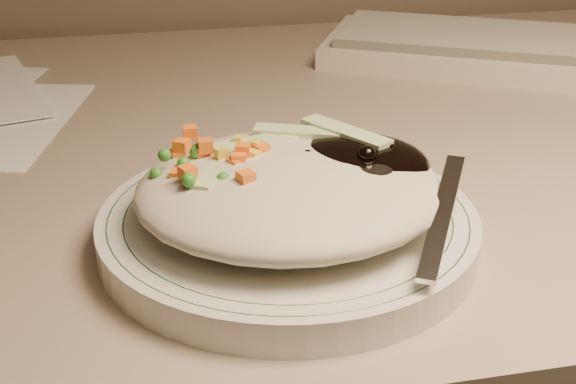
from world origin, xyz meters
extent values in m
cube|color=gray|center=(0.00, 1.38, 0.72)|extent=(1.40, 0.70, 0.04)
cylinder|color=silver|center=(-0.05, 1.18, 0.75)|extent=(0.24, 0.24, 0.02)
torus|color=#144723|center=(-0.05, 1.18, 0.76)|extent=(0.23, 0.23, 0.00)
torus|color=#144723|center=(-0.05, 1.18, 0.76)|extent=(0.21, 0.21, 0.00)
ellipsoid|color=#B4A992|center=(-0.05, 1.18, 0.78)|extent=(0.19, 0.18, 0.04)
ellipsoid|color=black|center=(0.00, 1.19, 0.79)|extent=(0.10, 0.09, 0.03)
ellipsoid|color=orange|center=(-0.09, 1.20, 0.78)|extent=(0.08, 0.08, 0.02)
sphere|color=black|center=(-0.03, 1.19, 0.79)|extent=(0.01, 0.01, 0.01)
sphere|color=black|center=(0.00, 1.20, 0.79)|extent=(0.01, 0.01, 0.01)
sphere|color=black|center=(0.02, 1.19, 0.80)|extent=(0.01, 0.01, 0.01)
sphere|color=black|center=(0.01, 1.20, 0.79)|extent=(0.01, 0.01, 0.01)
sphere|color=black|center=(0.00, 1.17, 0.80)|extent=(0.01, 0.01, 0.01)
sphere|color=black|center=(-0.01, 1.19, 0.79)|extent=(0.01, 0.01, 0.01)
sphere|color=black|center=(0.01, 1.20, 0.79)|extent=(0.01, 0.01, 0.01)
cube|color=orange|center=(-0.09, 1.20, 0.80)|extent=(0.01, 0.01, 0.01)
cube|color=orange|center=(-0.08, 1.18, 0.79)|extent=(0.01, 0.01, 0.01)
cube|color=orange|center=(-0.11, 1.22, 0.80)|extent=(0.01, 0.01, 0.01)
cube|color=orange|center=(-0.07, 1.19, 0.80)|extent=(0.01, 0.01, 0.01)
cube|color=orange|center=(-0.08, 1.19, 0.80)|extent=(0.01, 0.01, 0.01)
cube|color=orange|center=(-0.11, 1.22, 0.79)|extent=(0.01, 0.01, 0.01)
cube|color=orange|center=(-0.10, 1.21, 0.80)|extent=(0.01, 0.01, 0.01)
cube|color=orange|center=(-0.08, 1.19, 0.80)|extent=(0.01, 0.01, 0.01)
cube|color=orange|center=(-0.06, 1.20, 0.80)|extent=(0.01, 0.01, 0.01)
cube|color=orange|center=(-0.10, 1.23, 0.80)|extent=(0.01, 0.01, 0.01)
cube|color=orange|center=(-0.11, 1.17, 0.80)|extent=(0.01, 0.01, 0.01)
cube|color=orange|center=(-0.08, 1.16, 0.80)|extent=(0.01, 0.01, 0.01)
cube|color=orange|center=(-0.11, 1.18, 0.79)|extent=(0.01, 0.01, 0.01)
cube|color=orange|center=(-0.11, 1.22, 0.79)|extent=(0.01, 0.01, 0.01)
sphere|color=#388C28|center=(-0.08, 1.20, 0.80)|extent=(0.01, 0.01, 0.01)
sphere|color=#388C28|center=(-0.11, 1.16, 0.80)|extent=(0.01, 0.01, 0.01)
sphere|color=#388C28|center=(-0.11, 1.20, 0.80)|extent=(0.01, 0.01, 0.01)
sphere|color=#388C28|center=(-0.12, 1.20, 0.80)|extent=(0.01, 0.01, 0.01)
sphere|color=#388C28|center=(-0.08, 1.20, 0.79)|extent=(0.01, 0.01, 0.01)
sphere|color=#388C28|center=(-0.07, 1.17, 0.79)|extent=(0.01, 0.01, 0.01)
sphere|color=#388C28|center=(-0.09, 1.19, 0.79)|extent=(0.01, 0.01, 0.01)
sphere|color=#388C28|center=(-0.10, 1.17, 0.79)|extent=(0.01, 0.01, 0.01)
sphere|color=#388C28|center=(-0.13, 1.19, 0.79)|extent=(0.01, 0.01, 0.01)
sphere|color=#388C28|center=(-0.10, 1.21, 0.80)|extent=(0.01, 0.01, 0.01)
sphere|color=#388C28|center=(-0.10, 1.20, 0.80)|extent=(0.01, 0.01, 0.01)
sphere|color=#388C28|center=(-0.11, 1.18, 0.79)|extent=(0.01, 0.01, 0.01)
sphere|color=#388C28|center=(-0.09, 1.17, 0.80)|extent=(0.01, 0.01, 0.01)
sphere|color=#388C28|center=(-0.06, 1.22, 0.79)|extent=(0.01, 0.01, 0.01)
cube|color=yellow|center=(-0.08, 1.20, 0.79)|extent=(0.01, 0.01, 0.01)
cube|color=yellow|center=(-0.07, 1.19, 0.80)|extent=(0.01, 0.01, 0.01)
cube|color=yellow|center=(-0.09, 1.21, 0.79)|extent=(0.01, 0.01, 0.01)
cube|color=yellow|center=(-0.09, 1.19, 0.80)|extent=(0.01, 0.01, 0.01)
cube|color=yellow|center=(-0.09, 1.19, 0.79)|extent=(0.01, 0.01, 0.01)
cube|color=yellow|center=(-0.06, 1.20, 0.80)|extent=(0.01, 0.01, 0.01)
cube|color=yellow|center=(-0.07, 1.22, 0.80)|extent=(0.01, 0.01, 0.01)
cube|color=yellow|center=(-0.08, 1.19, 0.79)|extent=(0.01, 0.01, 0.01)
cube|color=#B2D18C|center=(-0.06, 1.22, 0.80)|extent=(0.07, 0.03, 0.00)
cube|color=#B2D18C|center=(-0.03, 1.22, 0.80)|extent=(0.07, 0.04, 0.00)
cube|color=#B2D18C|center=(-0.09, 1.19, 0.80)|extent=(0.05, 0.06, 0.00)
cube|color=#B2D18C|center=(0.00, 1.21, 0.80)|extent=(0.05, 0.07, 0.00)
ellipsoid|color=silver|center=(0.00, 1.17, 0.79)|extent=(0.05, 0.06, 0.01)
cube|color=silver|center=(0.03, 1.12, 0.78)|extent=(0.07, 0.10, 0.03)
cube|color=beige|center=(0.30, 1.50, 0.75)|extent=(0.48, 0.35, 0.02)
cube|color=beige|center=(0.30, 1.50, 0.77)|extent=(0.44, 0.32, 0.01)
camera|label=1|loc=(-0.14, 0.74, 1.00)|focal=50.00mm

